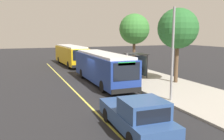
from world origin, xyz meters
The scene contains 13 objects.
ground_plane centered at (0.00, 0.00, 0.00)m, with size 120.00×120.00×0.00m, color #232326.
sidewalk_curb centered at (0.00, 6.00, 0.07)m, with size 44.00×6.40×0.15m, color #A8A399.
lane_stripe_center centered at (0.00, -2.20, 0.00)m, with size 36.00×0.14×0.01m, color #E0D64C.
transit_bus_main centered at (-0.48, 1.01, 1.62)m, with size 11.03×2.61×2.95m.
transit_bus_second centered at (-14.60, 0.98, 1.62)m, with size 10.91×2.97×2.95m.
pickup_truck centered at (10.97, -1.29, 0.86)m, with size 5.47×2.21×1.85m.
bus_shelter centered at (-2.18, 5.57, 1.92)m, with size 2.90×1.60×2.48m.
waiting_bench centered at (-1.91, 5.48, 0.63)m, with size 1.60×0.48×0.95m.
route_sign_post centered at (0.14, 3.29, 1.96)m, with size 0.44×0.08×2.80m.
pedestrian_commuter centered at (-4.14, 4.28, 1.12)m, with size 0.24×0.40×1.69m.
street_tree_near_shelter centered at (2.28, 7.49, 5.22)m, with size 3.75×3.75×6.97m.
street_tree_upstreet centered at (-6.38, 7.39, 5.30)m, with size 3.82×3.82×7.09m.
utility_pole centered at (7.28, 3.36, 3.35)m, with size 0.16×0.16×6.40m, color gray.
Camera 1 is at (20.71, -6.46, 4.82)m, focal length 37.99 mm.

